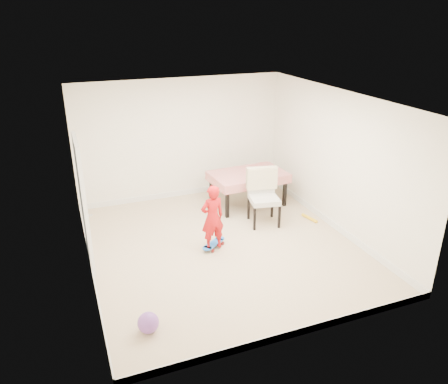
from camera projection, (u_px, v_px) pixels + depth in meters
name	position (u px, v px, depth m)	size (l,w,h in m)	color
ground	(223.00, 246.00, 7.72)	(5.00, 5.00, 0.00)	#C5AC89
ceiling	(223.00, 100.00, 6.72)	(4.50, 5.00, 0.04)	silver
wall_back	(181.00, 139.00, 9.35)	(4.50, 0.04, 2.60)	white
wall_front	(299.00, 248.00, 5.08)	(4.50, 0.04, 2.60)	white
wall_left	(83.00, 197.00, 6.47)	(0.04, 5.00, 2.60)	white
wall_right	(337.00, 162.00, 7.96)	(0.04, 5.00, 2.60)	white
door	(84.00, 206.00, 6.84)	(0.10, 0.94, 2.11)	white
baseboard_back	(183.00, 193.00, 9.84)	(4.50, 0.02, 0.12)	white
baseboard_front	(293.00, 333.00, 5.55)	(4.50, 0.02, 0.12)	white
baseboard_left	(92.00, 268.00, 6.95)	(0.02, 5.00, 0.12)	white
baseboard_right	(331.00, 223.00, 8.44)	(0.02, 5.00, 0.12)	white
dining_table	(248.00, 189.00, 9.26)	(1.54, 0.97, 0.72)	red
dining_chair	(264.00, 198.00, 8.35)	(0.59, 0.67, 1.08)	silver
skateboard	(214.00, 245.00, 7.67)	(0.57, 0.21, 0.09)	blue
child	(212.00, 219.00, 7.40)	(0.42, 0.28, 1.16)	red
balloon	(148.00, 323.00, 5.62)	(0.28, 0.28, 0.28)	purple
foam_toy	(309.00, 218.00, 8.70)	(0.06, 0.06, 0.40)	yellow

